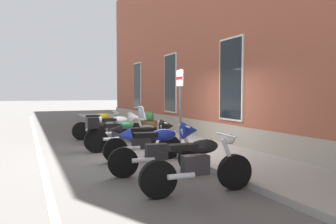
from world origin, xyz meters
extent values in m
plane|color=#565451|center=(0.00, 0.00, 0.00)|extent=(140.00, 140.00, 0.00)
cube|color=gray|center=(0.00, 1.12, 0.06)|extent=(33.12, 2.24, 0.13)
cube|color=silver|center=(0.00, -3.20, 0.00)|extent=(33.12, 0.12, 0.01)
cube|color=brown|center=(0.00, 5.81, 3.92)|extent=(27.12, 7.14, 7.83)
cube|color=gray|center=(0.00, 2.20, 0.35)|extent=(27.12, 0.10, 0.70)
cube|color=silver|center=(-9.04, 2.22, 2.10)|extent=(1.22, 0.06, 2.52)
cube|color=black|center=(-9.04, 2.19, 2.10)|extent=(1.10, 0.03, 2.40)
cube|color=silver|center=(-4.52, 2.22, 2.10)|extent=(1.22, 0.06, 2.52)
cube|color=black|center=(-4.52, 2.19, 2.10)|extent=(1.10, 0.03, 2.40)
cube|color=silver|center=(0.00, 2.22, 2.10)|extent=(1.22, 0.06, 2.52)
cube|color=black|center=(0.00, 2.19, 2.10)|extent=(1.10, 0.03, 2.40)
cylinder|color=black|center=(-3.51, -0.33, 0.32)|extent=(0.14, 0.65, 0.65)
cylinder|color=black|center=(-3.47, -1.72, 0.32)|extent=(0.14, 0.65, 0.65)
cylinder|color=silver|center=(-3.50, -0.43, 0.60)|extent=(0.08, 0.33, 0.67)
cube|color=#28282B|center=(-3.49, -1.08, 0.50)|extent=(0.23, 0.45, 0.32)
ellipsoid|color=gold|center=(-3.49, -0.93, 0.82)|extent=(0.27, 0.53, 0.24)
cube|color=black|center=(-3.48, -1.31, 0.83)|extent=(0.23, 0.49, 0.10)
cylinder|color=silver|center=(-3.50, -0.51, 0.99)|extent=(0.62, 0.05, 0.04)
cylinder|color=silver|center=(-3.36, -1.37, 0.37)|extent=(0.10, 0.45, 0.09)
sphere|color=silver|center=(-3.50, -0.43, 0.92)|extent=(0.18, 0.18, 0.18)
cylinder|color=black|center=(-2.27, -0.08, 0.33)|extent=(0.19, 0.67, 0.66)
cylinder|color=black|center=(-2.12, -1.46, 0.33)|extent=(0.19, 0.67, 0.66)
cylinder|color=silver|center=(-2.26, -0.18, 0.58)|extent=(0.10, 0.32, 0.64)
cube|color=#28282B|center=(-2.19, -0.82, 0.51)|extent=(0.26, 0.46, 0.32)
ellipsoid|color=silver|center=(-2.21, -0.67, 0.79)|extent=(0.31, 0.54, 0.24)
cube|color=black|center=(-2.17, -1.04, 0.80)|extent=(0.27, 0.50, 0.10)
cylinder|color=silver|center=(-2.25, -0.26, 0.96)|extent=(0.62, 0.10, 0.04)
cylinder|color=silver|center=(-2.04, -1.10, 0.38)|extent=(0.14, 0.46, 0.09)
cone|color=silver|center=(-2.26, -0.13, 0.86)|extent=(0.39, 0.38, 0.36)
cone|color=silver|center=(-2.13, -1.44, 0.82)|extent=(0.27, 0.28, 0.24)
cylinder|color=black|center=(-0.83, -0.24, 0.34)|extent=(0.14, 0.68, 0.67)
cylinder|color=black|center=(-0.78, -1.73, 0.34)|extent=(0.14, 0.68, 0.67)
cylinder|color=silver|center=(-0.83, -0.34, 0.56)|extent=(0.08, 0.29, 0.59)
cube|color=#28282B|center=(-0.80, -1.04, 0.52)|extent=(0.23, 0.45, 0.32)
ellipsoid|color=#195633|center=(-0.81, -0.89, 0.74)|extent=(0.28, 0.53, 0.24)
cube|color=black|center=(-0.80, -1.26, 0.75)|extent=(0.23, 0.49, 0.10)
cylinder|color=silver|center=(-0.82, -0.42, 0.91)|extent=(0.62, 0.06, 0.04)
cylinder|color=silver|center=(-0.67, -1.33, 0.39)|extent=(0.10, 0.45, 0.09)
cube|color=#B2BCC6|center=(-0.82, -0.36, 1.09)|extent=(0.36, 0.15, 0.40)
cube|color=black|center=(-0.78, -1.83, 0.85)|extent=(0.37, 0.33, 0.30)
cylinder|color=black|center=(0.78, -0.18, 0.30)|extent=(0.14, 0.61, 0.60)
cylinder|color=black|center=(0.74, -1.57, 0.30)|extent=(0.14, 0.61, 0.60)
cylinder|color=silver|center=(0.78, -0.28, 0.56)|extent=(0.08, 0.32, 0.64)
cube|color=#28282B|center=(0.76, -0.92, 0.48)|extent=(0.23, 0.45, 0.32)
ellipsoid|color=black|center=(0.76, -0.77, 0.76)|extent=(0.28, 0.53, 0.24)
cube|color=black|center=(0.75, -1.15, 0.77)|extent=(0.24, 0.49, 0.10)
cylinder|color=silver|center=(0.78, -0.36, 0.93)|extent=(0.62, 0.06, 0.04)
cylinder|color=silver|center=(0.87, -1.23, 0.35)|extent=(0.10, 0.45, 0.09)
cone|color=black|center=(0.78, -0.23, 0.83)|extent=(0.37, 0.35, 0.36)
cone|color=black|center=(0.74, -1.55, 0.79)|extent=(0.25, 0.27, 0.24)
cylinder|color=black|center=(2.33, -0.33, 0.30)|extent=(0.19, 0.61, 0.60)
cylinder|color=black|center=(2.15, -1.78, 0.30)|extent=(0.19, 0.61, 0.60)
cylinder|color=silver|center=(2.31, -0.43, 0.59)|extent=(0.11, 0.34, 0.70)
cube|color=#28282B|center=(2.23, -1.11, 0.48)|extent=(0.27, 0.46, 0.32)
ellipsoid|color=#192D9E|center=(2.25, -0.96, 0.82)|extent=(0.32, 0.55, 0.24)
cube|color=black|center=(2.21, -1.33, 0.83)|extent=(0.28, 0.50, 0.10)
cylinder|color=silver|center=(2.31, -0.51, 0.99)|extent=(0.62, 0.11, 0.04)
cylinder|color=silver|center=(2.32, -1.42, 0.35)|extent=(0.14, 0.46, 0.09)
cone|color=#192D9E|center=(2.32, -0.38, 0.89)|extent=(0.40, 0.38, 0.36)
cone|color=#192D9E|center=(2.15, -1.76, 0.85)|extent=(0.27, 0.29, 0.24)
cylinder|color=black|center=(3.71, -0.23, 0.31)|extent=(0.16, 0.62, 0.62)
cylinder|color=black|center=(3.62, -1.62, 0.31)|extent=(0.16, 0.62, 0.62)
cylinder|color=silver|center=(3.70, -0.33, 0.57)|extent=(0.09, 0.32, 0.66)
cube|color=#28282B|center=(3.66, -0.98, 0.49)|extent=(0.25, 0.45, 0.32)
ellipsoid|color=black|center=(3.67, -0.83, 0.79)|extent=(0.29, 0.54, 0.24)
cube|color=black|center=(3.65, -1.21, 0.80)|extent=(0.25, 0.49, 0.10)
cylinder|color=silver|center=(3.70, -0.41, 0.96)|extent=(0.62, 0.07, 0.04)
cylinder|color=silver|center=(3.76, -1.29, 0.36)|extent=(0.12, 0.45, 0.09)
sphere|color=silver|center=(3.70, -0.33, 0.89)|extent=(0.18, 0.18, 0.18)
cylinder|color=#4C4C51|center=(0.29, 0.37, 1.23)|extent=(0.06, 0.06, 2.21)
cube|color=white|center=(0.29, 0.35, 2.08)|extent=(0.36, 0.03, 0.44)
cube|color=red|center=(0.29, 0.34, 2.08)|extent=(0.36, 0.01, 0.08)
cylinder|color=brown|center=(-2.64, 0.51, 0.40)|extent=(0.62, 0.62, 0.56)
cylinder|color=black|center=(-2.64, 0.51, 0.40)|extent=(0.65, 0.65, 0.04)
sphere|color=#28602D|center=(-2.64, 0.51, 0.82)|extent=(0.40, 0.40, 0.40)
camera|label=1|loc=(8.37, -3.52, 1.67)|focal=35.01mm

